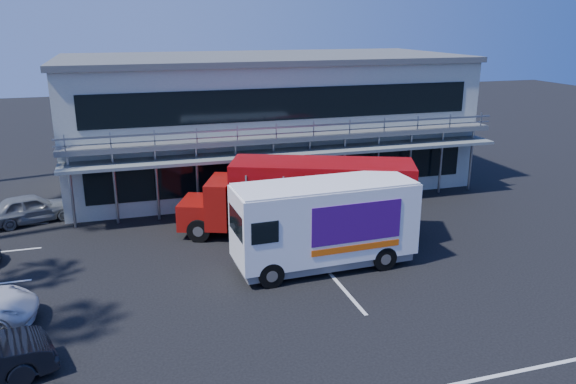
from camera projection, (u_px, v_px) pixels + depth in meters
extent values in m
plane|color=black|center=(290.00, 296.00, 19.49)|extent=(120.00, 120.00, 0.00)
cube|color=#A2A799|center=(264.00, 121.00, 33.02)|extent=(22.00, 10.00, 7.00)
cube|color=#515454|center=(263.00, 58.00, 31.95)|extent=(22.40, 10.40, 0.30)
cube|color=#515454|center=(292.00, 138.00, 27.87)|extent=(22.00, 1.20, 0.25)
cube|color=gray|center=(295.00, 130.00, 27.22)|extent=(22.00, 0.08, 0.90)
cube|color=slate|center=(294.00, 153.00, 27.80)|extent=(22.00, 1.80, 0.15)
cube|color=black|center=(288.00, 174.00, 28.98)|extent=(20.00, 0.06, 1.60)
cube|color=black|center=(288.00, 104.00, 27.93)|extent=(20.00, 0.06, 1.60)
cube|color=maroon|center=(198.00, 212.00, 25.07)|extent=(2.08, 2.54, 1.17)
cube|color=maroon|center=(221.00, 201.00, 24.83)|extent=(1.81, 2.62, 2.04)
cube|color=black|center=(220.00, 189.00, 24.66)|extent=(0.82, 1.93, 0.68)
cube|color=#97090F|center=(322.00, 190.00, 24.27)|extent=(8.12, 5.16, 2.53)
cube|color=slate|center=(321.00, 223.00, 24.71)|extent=(7.99, 4.82, 0.29)
cube|color=white|center=(321.00, 201.00, 23.13)|extent=(6.65, 2.70, 0.83)
cube|color=white|center=(323.00, 185.00, 25.47)|extent=(6.65, 2.70, 0.83)
cylinder|color=black|center=(199.00, 231.00, 24.17)|extent=(1.04, 0.64, 1.01)
cylinder|color=black|center=(210.00, 214.00, 26.20)|extent=(1.04, 0.64, 1.01)
cylinder|color=black|center=(270.00, 233.00, 23.91)|extent=(1.04, 0.64, 1.01)
cylinder|color=black|center=(276.00, 216.00, 25.94)|extent=(1.04, 0.64, 1.01)
cylinder|color=black|center=(381.00, 236.00, 23.52)|extent=(1.04, 0.64, 1.01)
cylinder|color=black|center=(377.00, 219.00, 25.56)|extent=(1.04, 0.64, 1.01)
cube|color=white|center=(324.00, 220.00, 21.31)|extent=(6.99, 2.61, 2.76)
cube|color=slate|center=(324.00, 257.00, 21.76)|extent=(6.70, 2.37, 0.35)
cube|color=black|center=(236.00, 223.00, 20.16)|extent=(0.13, 1.94, 0.94)
cube|color=white|center=(325.00, 184.00, 20.90)|extent=(6.85, 2.56, 0.08)
cube|color=#420C6D|center=(357.00, 223.00, 20.41)|extent=(3.55, 0.16, 1.48)
cube|color=#420C6D|center=(331.00, 203.00, 22.58)|extent=(3.55, 0.16, 1.48)
cube|color=#F2590C|center=(356.00, 248.00, 20.70)|extent=(3.55, 0.15, 0.25)
cylinder|color=black|center=(271.00, 275.00, 20.02)|extent=(0.96, 0.31, 0.95)
cylinder|color=black|center=(255.00, 253.00, 21.91)|extent=(0.96, 0.31, 0.95)
cylinder|color=black|center=(384.00, 258.00, 21.43)|extent=(0.96, 0.31, 0.95)
cylinder|color=black|center=(360.00, 239.00, 23.32)|extent=(0.96, 0.31, 0.95)
imported|color=slate|center=(31.00, 208.00, 26.50)|extent=(4.30, 2.73, 1.36)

